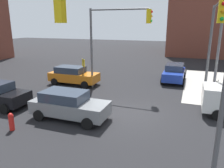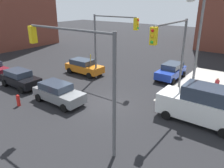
# 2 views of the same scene
# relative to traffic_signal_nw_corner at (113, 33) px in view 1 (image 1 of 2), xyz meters

# --- Properties ---
(ground_plane) EXTENTS (120.00, 120.00, 0.00)m
(ground_plane) POSITION_rel_traffic_signal_nw_corner_xyz_m (2.59, -4.50, -4.60)
(ground_plane) COLOR black
(traffic_signal_nw_corner) EXTENTS (5.06, 0.36, 6.50)m
(traffic_signal_nw_corner) POSITION_rel_traffic_signal_nw_corner_xyz_m (0.00, 0.00, 0.00)
(traffic_signal_nw_corner) COLOR #59595B
(traffic_signal_nw_corner) RESTS_ON ground
(traffic_signal_se_corner) EXTENTS (6.35, 0.36, 6.50)m
(traffic_signal_se_corner) POSITION_rel_traffic_signal_nw_corner_xyz_m (4.63, -9.00, 0.08)
(traffic_signal_se_corner) COLOR #59595B
(traffic_signal_se_corner) RESTS_ON ground
(traffic_signal_ne_corner) EXTENTS (0.36, 5.62, 6.50)m
(traffic_signal_ne_corner) POSITION_rel_traffic_signal_nw_corner_xyz_m (7.09, -2.15, 0.03)
(traffic_signal_ne_corner) COLOR #59595B
(traffic_signal_ne_corner) RESTS_ON ground
(street_lamp_corner) EXTENTS (0.61, 2.67, 8.00)m
(street_lamp_corner) POSITION_rel_traffic_signal_nw_corner_xyz_m (7.75, 0.93, 0.10)
(street_lamp_corner) COLOR slate
(street_lamp_corner) RESTS_ON ground
(warning_sign_two_way) EXTENTS (0.48, 0.48, 2.40)m
(warning_sign_two_way) POSITION_rel_traffic_signal_nw_corner_xyz_m (-2.81, 0.18, -2.97)
(warning_sign_two_way) COLOR #4C4C4C
(warning_sign_two_way) RESTS_ON ground
(fire_hydrant) EXTENTS (0.26, 0.26, 0.94)m
(fire_hydrant) POSITION_rel_traffic_signal_nw_corner_xyz_m (-2.41, -8.70, -4.12)
(fire_hydrant) COLOR red
(fire_hydrant) RESTS_ON ground
(hatchback_orange) EXTENTS (4.42, 2.02, 1.62)m
(hatchback_orange) POSITION_rel_traffic_signal_nw_corner_xyz_m (-3.93, 0.26, -3.76)
(hatchback_orange) COLOR orange
(hatchback_orange) RESTS_ON ground
(coupe_blue) EXTENTS (2.02, 4.27, 1.62)m
(coupe_blue) POSITION_rel_traffic_signal_nw_corner_xyz_m (4.55, 4.56, -3.76)
(coupe_blue) COLOR #1E389E
(coupe_blue) RESTS_ON ground
(coupe_gray) EXTENTS (4.47, 2.02, 1.62)m
(coupe_gray) POSITION_rel_traffic_signal_nw_corner_xyz_m (-0.40, -6.38, -3.76)
(coupe_gray) COLOR slate
(coupe_gray) RESTS_ON ground
(bicycle_leaning_on_fence) EXTENTS (0.05, 1.75, 0.97)m
(bicycle_leaning_on_fence) POSITION_rel_traffic_signal_nw_corner_xyz_m (8.19, 2.70, -4.26)
(bicycle_leaning_on_fence) COLOR black
(bicycle_leaning_on_fence) RESTS_ON ground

